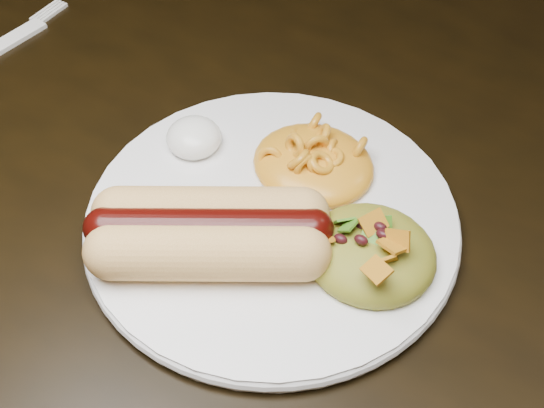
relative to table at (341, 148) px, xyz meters
The scene contains 6 objects.
table is the anchor object (origin of this frame).
plate 0.21m from the table, 78.55° to the right, with size 0.25×0.25×0.01m, color white.
hotdog 0.26m from the table, 85.18° to the right, with size 0.12×0.12×0.03m.
mac_and_cheese 0.18m from the table, 73.24° to the right, with size 0.09×0.08×0.03m, color orange.
sour_cream 0.20m from the table, 106.51° to the right, with size 0.04×0.04×0.02m, color white.
taco_salad 0.24m from the table, 58.72° to the right, with size 0.08×0.08×0.04m.
Camera 1 is at (0.21, -0.45, 1.14)m, focal length 50.00 mm.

